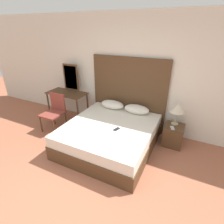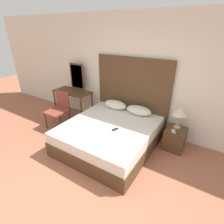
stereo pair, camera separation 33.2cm
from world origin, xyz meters
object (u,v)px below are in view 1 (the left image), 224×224
chair (55,110)px  bed (110,135)px  phone_on_nightstand (172,128)px  nightstand (173,135)px  phone_on_bed (117,129)px  table_lamp (177,109)px  vanity_desk (67,97)px

chair → bed: bearing=-2.5°
phone_on_nightstand → nightstand: bearing=72.8°
bed → chair: bearing=177.5°
phone_on_bed → table_lamp: size_ratio=0.35×
chair → nightstand: bearing=12.2°
bed → nightstand: bearing=28.9°
bed → phone_on_nightstand: size_ratio=11.77×
bed → nightstand: bed is taller
bed → table_lamp: table_lamp is taller
nightstand → vanity_desk: size_ratio=0.43×
phone_on_bed → nightstand: bearing=37.7°
table_lamp → vanity_desk: table_lamp is taller
bed → chair: size_ratio=2.14×
table_lamp → phone_on_bed: bearing=-138.8°
phone_on_nightstand → phone_on_bed: bearing=-145.5°
table_lamp → chair: size_ratio=0.52×
bed → vanity_desk: size_ratio=1.81×
vanity_desk → chair: chair is taller
phone_on_nightstand → chair: (-2.76, -0.49, 0.05)m
vanity_desk → phone_on_bed: bearing=-21.8°
chair → phone_on_bed: bearing=-5.8°
bed → table_lamp: (1.20, 0.76, 0.57)m
phone_on_bed → nightstand: 1.32m
table_lamp → chair: bearing=-166.0°
table_lamp → vanity_desk: size_ratio=0.44×
nightstand → phone_on_nightstand: (-0.03, -0.11, 0.23)m
table_lamp → vanity_desk: bearing=-177.1°
vanity_desk → chair: (0.04, -0.55, -0.15)m
vanity_desk → chair: 0.57m
phone_on_bed → bed: bearing=151.1°
bed → phone_on_nightstand: bearing=25.3°
nightstand → chair: chair is taller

